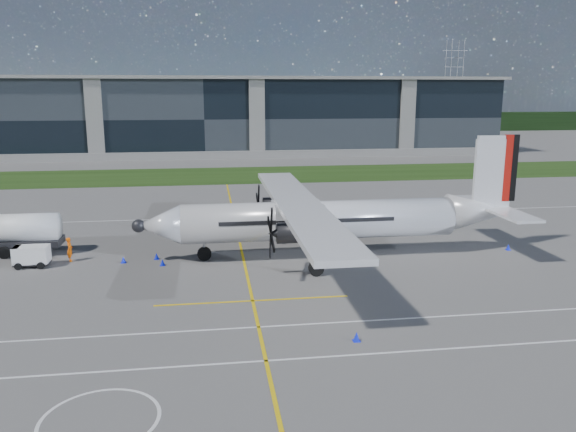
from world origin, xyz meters
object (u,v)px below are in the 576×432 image
safety_cone_fwd (123,260)px  safety_cone_portwing (357,337)px  ground_crew_person (70,248)px  safety_cone_nose_port (162,262)px  turboprop_aircraft (333,197)px  safety_cone_tail (508,247)px  pylon_east (453,85)px  safety_cone_nose_stbd (157,256)px  baggage_tug (32,256)px

safety_cone_fwd → safety_cone_portwing: bearing=-48.6°
ground_crew_person → safety_cone_nose_port: size_ratio=4.28×
turboprop_aircraft → ground_crew_person: 20.48m
safety_cone_tail → safety_cone_portwing: same height
pylon_east → safety_cone_nose_port: (-88.07, -147.83, -14.75)m
safety_cone_fwd → safety_cone_nose_stbd: 2.47m
ground_crew_person → safety_cone_fwd: (4.05, -1.00, -0.82)m
safety_cone_tail → safety_cone_fwd: 30.65m
baggage_tug → safety_cone_tail: size_ratio=5.20×
pylon_east → turboprop_aircraft: bearing=-117.0°
ground_crew_person → baggage_tug: bearing=99.4°
turboprop_aircraft → ground_crew_person: bearing=176.4°
safety_cone_portwing → baggage_tug: bearing=142.4°
baggage_tug → turboprop_aircraft: bearing=-0.6°
turboprop_aircraft → safety_cone_fwd: (-16.07, 0.27, -4.42)m
safety_cone_tail → turboprop_aircraft: bearing=177.8°
turboprop_aircraft → baggage_tug: turboprop_aircraft is taller
safety_cone_nose_port → safety_cone_tail: bearing=0.6°
pylon_east → ground_crew_person: size_ratio=14.03×
ground_crew_person → safety_cone_nose_stbd: (6.46, -0.43, -0.82)m
safety_cone_portwing → ground_crew_person: bearing=137.0°
turboprop_aircraft → baggage_tug: bearing=179.4°
safety_cone_portwing → pylon_east: bearing=64.6°
baggage_tug → safety_cone_tail: bearing=-1.2°
pylon_east → safety_cone_portwing: 180.45m
baggage_tug → safety_cone_portwing: baggage_tug is taller
pylon_east → safety_cone_tail: bearing=-112.3°
ground_crew_person → safety_cone_tail: ground_crew_person is taller
ground_crew_person → safety_cone_portwing: (17.97, -16.77, -0.82)m
turboprop_aircraft → ground_crew_person: size_ratio=14.55×
pylon_east → safety_cone_nose_port: pylon_east is taller
safety_cone_fwd → safety_cone_tail: bearing=-1.5°
safety_cone_nose_stbd → ground_crew_person: bearing=176.2°
turboprop_aircraft → safety_cone_nose_port: bearing=-176.3°
turboprop_aircraft → safety_cone_nose_stbd: (-13.66, 0.85, -4.42)m
safety_cone_portwing → safety_cone_nose_port: size_ratio=1.00×
pylon_east → baggage_tug: 176.78m
pylon_east → turboprop_aircraft: size_ratio=0.96×
safety_cone_nose_stbd → safety_cone_nose_port: bearing=-71.5°
safety_cone_fwd → safety_cone_nose_port: 3.18m
baggage_tug → safety_cone_tail: 37.17m
safety_cone_portwing → safety_cone_nose_stbd: (-11.51, 16.35, 0.00)m
safety_cone_tail → pylon_east: bearing=67.7°
baggage_tug → safety_cone_tail: baggage_tug is taller
pylon_east → turboprop_aircraft: 165.32m
baggage_tug → safety_cone_fwd: baggage_tug is taller
ground_crew_person → safety_cone_nose_stbd: 6.52m
pylon_east → safety_cone_nose_port: 172.71m
pylon_east → safety_cone_portwing: bearing=-115.4°
safety_cone_fwd → safety_cone_nose_port: size_ratio=1.00×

